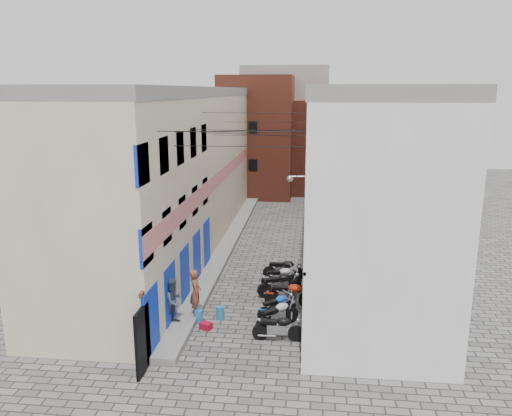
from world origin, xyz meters
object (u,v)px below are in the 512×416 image
(motorcycle_a, at_px, (278,326))
(motorcycle_f, at_px, (281,275))
(person_a, at_px, (196,292))
(person_b, at_px, (173,301))
(water_jug_far, at_px, (220,313))
(motorcycle_c, at_px, (277,305))
(motorcycle_d, at_px, (289,293))
(water_jug_near, at_px, (199,316))
(motorcycle_e, at_px, (280,283))
(motorcycle_b, at_px, (278,313))
(motorcycle_g, at_px, (284,268))
(red_crate, at_px, (206,326))

(motorcycle_a, relative_size, motorcycle_f, 1.02)
(person_a, distance_m, person_b, 1.08)
(person_a, xyz_separation_m, water_jug_far, (0.92, 0.19, -0.91))
(motorcycle_c, height_order, motorcycle_f, motorcycle_f)
(motorcycle_d, height_order, motorcycle_f, motorcycle_d)
(motorcycle_d, distance_m, person_b, 4.96)
(motorcycle_a, bearing_deg, water_jug_far, -123.14)
(water_jug_near, bearing_deg, motorcycle_e, 44.78)
(motorcycle_b, relative_size, motorcycle_g, 0.99)
(motorcycle_d, height_order, water_jug_far, motorcycle_d)
(motorcycle_b, xyz_separation_m, motorcycle_e, (-0.10, 3.04, 0.02))
(water_jug_far, bearing_deg, motorcycle_d, 29.16)
(motorcycle_f, distance_m, water_jug_far, 4.23)
(motorcycle_c, xyz_separation_m, person_b, (-3.80, -1.47, 0.62))
(red_crate, bearing_deg, person_b, -173.81)
(motorcycle_c, relative_size, water_jug_near, 3.55)
(motorcycle_a, distance_m, water_jug_far, 2.84)
(motorcycle_f, relative_size, water_jug_far, 3.58)
(motorcycle_a, height_order, motorcycle_f, motorcycle_a)
(motorcycle_e, distance_m, water_jug_near, 4.21)
(motorcycle_e, height_order, motorcycle_g, motorcycle_e)
(motorcycle_b, bearing_deg, motorcycle_a, -37.29)
(motorcycle_e, distance_m, person_b, 5.26)
(motorcycle_g, distance_m, person_a, 5.66)
(motorcycle_f, distance_m, red_crate, 5.22)
(motorcycle_g, distance_m, water_jug_near, 5.73)
(motorcycle_f, bearing_deg, water_jug_far, -45.27)
(motorcycle_c, bearing_deg, motorcycle_g, 140.77)
(motorcycle_f, relative_size, water_jug_near, 3.62)
(motorcycle_g, bearing_deg, motorcycle_d, 8.32)
(water_jug_far, distance_m, red_crate, 1.00)
(motorcycle_b, distance_m, motorcycle_f, 4.09)
(motorcycle_d, height_order, person_b, person_b)
(person_a, xyz_separation_m, person_b, (-0.65, -0.87, -0.02))
(motorcycle_e, bearing_deg, person_a, -71.21)
(water_jug_far, bearing_deg, motorcycle_f, 58.90)
(water_jug_near, bearing_deg, motorcycle_b, -1.63)
(motorcycle_b, xyz_separation_m, person_a, (-3.23, 0.29, 0.59))
(motorcycle_g, height_order, red_crate, motorcycle_g)
(motorcycle_e, bearing_deg, person_b, -68.79)
(water_jug_near, distance_m, red_crate, 0.67)
(person_a, height_order, red_crate, person_a)
(motorcycle_a, distance_m, motorcycle_b, 1.01)
(motorcycle_g, bearing_deg, water_jug_far, -26.24)
(motorcycle_a, relative_size, water_jug_far, 3.66)
(motorcycle_d, bearing_deg, red_crate, -49.48)
(motorcycle_g, height_order, water_jug_far, motorcycle_g)
(person_b, distance_m, water_jug_near, 1.37)
(motorcycle_a, distance_m, person_b, 4.04)
(motorcycle_a, bearing_deg, water_jug_near, -110.43)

